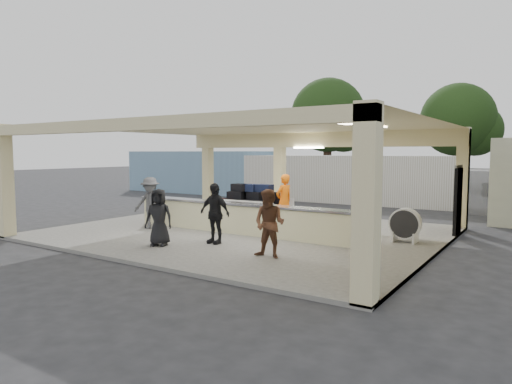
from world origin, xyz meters
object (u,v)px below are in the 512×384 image
Objects in this scene: luggage_cart at (252,202)px; passenger_c at (150,203)px; drum_fan at (405,224)px; baggage_handler at (284,201)px; container_white at (345,179)px; passenger_b at (215,213)px; passenger_a at (269,224)px; baggage_counter at (237,218)px; container_blue at (198,172)px; passenger_d at (159,217)px.

luggage_cart is 3.55m from passenger_c.
baggage_handler is at bearing 174.78° from drum_fan.
drum_fan is (5.45, -0.22, -0.29)m from luggage_cart.
passenger_c is at bearing -100.38° from container_white.
drum_fan is 5.50m from passenger_b.
baggage_handler is at bearing 111.08° from passenger_a.
baggage_counter is at bearing -165.82° from drum_fan.
baggage_handler reaches higher than passenger_b.
drum_fan is at bearing -60.67° from container_white.
container_white reaches higher than passenger_a.
passenger_b is 0.16× the size of container_blue.
container_blue is at bearing 131.36° from passenger_a.
passenger_c is (-3.72, -2.61, -0.05)m from baggage_handler.
luggage_cart is 4.46m from passenger_d.
passenger_d reaches higher than drum_fan.
passenger_b is 3.46m from passenger_c.
passenger_b is at bearing -48.45° from container_blue.
drum_fan is 0.09× the size of container_white.
baggage_counter is at bearing -45.54° from container_blue.
container_blue is (-11.91, 13.27, 0.41)m from passenger_b.
container_white is (-5.92, 9.96, 0.62)m from drum_fan.
drum_fan is at bearing -3.65° from passenger_c.
luggage_cart is 1.47× the size of passenger_b.
container_blue is (-16.41, 10.13, 0.74)m from drum_fan.
passenger_b is at bearing -33.21° from passenger_c.
passenger_d is at bearing -53.39° from container_blue.
baggage_counter is 3.12m from passenger_c.
drum_fan is 0.57× the size of passenger_b.
container_white is at bearing 60.53° from passenger_c.
luggage_cart is 9.76m from container_white.
container_blue reaches higher than passenger_a.
baggage_handler reaches higher than passenger_d.
baggage_handler is at bearing 14.62° from passenger_c.
passenger_b reaches higher than baggage_counter.
container_white is at bearing 118.68° from drum_fan.
container_blue is (-10.81, 14.36, 0.48)m from passenger_d.
luggage_cart is at bearing -73.32° from baggage_handler.
passenger_b is at bearing 10.41° from baggage_handler.
passenger_b is 17.83m from container_blue.
passenger_a is 0.96× the size of passenger_c.
baggage_counter is 1.80m from passenger_b.
passenger_a is at bearing -122.78° from drum_fan.
baggage_handler reaches higher than passenger_a.
passenger_b is 0.98× the size of passenger_c.
passenger_b reaches higher than luggage_cart.
container_blue reaches higher than passenger_c.
drum_fan is (4.93, 1.43, 0.04)m from baggage_counter.
passenger_a is at bearing -15.94° from passenger_d.
baggage_counter is 1.88m from baggage_handler.
passenger_b reaches higher than passenger_d.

